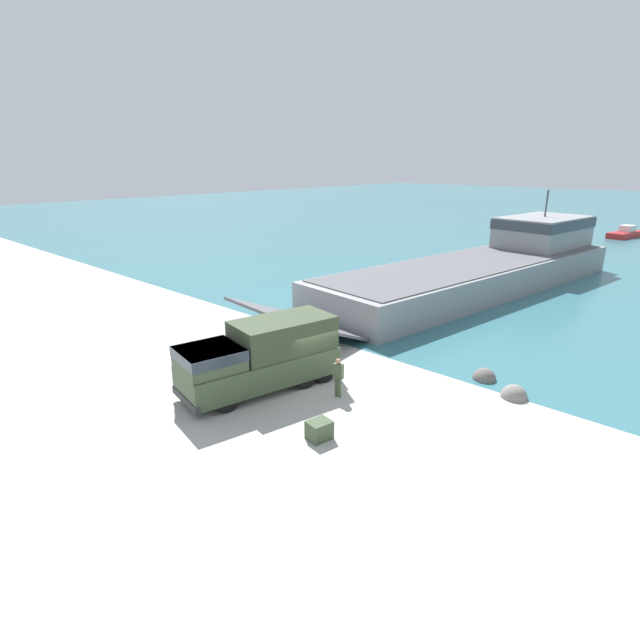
{
  "coord_description": "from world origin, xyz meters",
  "views": [
    {
      "loc": [
        15.28,
        -15.71,
        10.08
      ],
      "look_at": [
        -1.59,
        2.67,
        2.06
      ],
      "focal_mm": 28.0,
      "sensor_mm": 36.0,
      "label": 1
    }
  ],
  "objects_px": {
    "soldier_on_ramp": "(338,375)",
    "moored_boat_a": "(625,233)",
    "landing_craft": "(491,264)",
    "cargo_crate": "(319,430)",
    "military_truck": "(261,356)"
  },
  "relations": [
    {
      "from": "military_truck",
      "to": "soldier_on_ramp",
      "type": "xyz_separation_m",
      "value": [
        3.12,
        1.75,
        -0.56
      ]
    },
    {
      "from": "soldier_on_ramp",
      "to": "cargo_crate",
      "type": "height_order",
      "value": "soldier_on_ramp"
    },
    {
      "from": "soldier_on_ramp",
      "to": "moored_boat_a",
      "type": "relative_size",
      "value": 0.26
    },
    {
      "from": "landing_craft",
      "to": "moored_boat_a",
      "type": "relative_size",
      "value": 5.41
    },
    {
      "from": "landing_craft",
      "to": "soldier_on_ramp",
      "type": "height_order",
      "value": "landing_craft"
    },
    {
      "from": "landing_craft",
      "to": "moored_boat_a",
      "type": "height_order",
      "value": "landing_craft"
    },
    {
      "from": "landing_craft",
      "to": "cargo_crate",
      "type": "height_order",
      "value": "landing_craft"
    },
    {
      "from": "soldier_on_ramp",
      "to": "moored_boat_a",
      "type": "xyz_separation_m",
      "value": [
        -2.49,
        63.33,
        -0.53
      ]
    },
    {
      "from": "moored_boat_a",
      "to": "cargo_crate",
      "type": "height_order",
      "value": "moored_boat_a"
    },
    {
      "from": "military_truck",
      "to": "cargo_crate",
      "type": "relative_size",
      "value": 8.86
    },
    {
      "from": "military_truck",
      "to": "moored_boat_a",
      "type": "xyz_separation_m",
      "value": [
        0.62,
        65.08,
        -1.1
      ]
    },
    {
      "from": "soldier_on_ramp",
      "to": "landing_craft",
      "type": "bearing_deg",
      "value": -178.88
    },
    {
      "from": "soldier_on_ramp",
      "to": "cargo_crate",
      "type": "bearing_deg",
      "value": 20.74
    },
    {
      "from": "military_truck",
      "to": "soldier_on_ramp",
      "type": "bearing_deg",
      "value": 131.03
    },
    {
      "from": "military_truck",
      "to": "moored_boat_a",
      "type": "distance_m",
      "value": 65.09
    }
  ]
}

